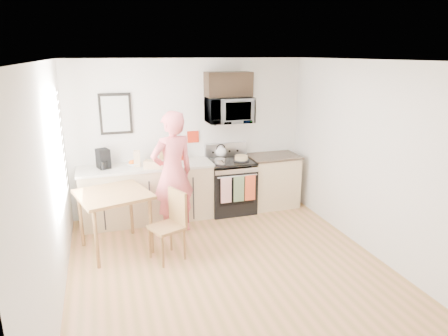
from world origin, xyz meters
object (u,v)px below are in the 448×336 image
object	(u,v)px
dining_table	(113,200)
chair	(175,215)
range	(231,187)
cake	(241,158)
person	(173,173)
microwave	(229,110)

from	to	relation	value
dining_table	chair	distance (m)	0.89
range	chair	distance (m)	1.81
cake	chair	bearing A→B (deg)	-138.45
person	cake	size ratio (longest dim) A/B	7.10
cake	microwave	bearing A→B (deg)	126.63
microwave	cake	world-z (taller)	microwave
microwave	dining_table	xyz separation A→B (m)	(-1.99, -0.99, -1.01)
range	person	world-z (taller)	person
cake	dining_table	bearing A→B (deg)	-159.76
chair	person	bearing A→B (deg)	58.22
dining_table	range	bearing A→B (deg)	24.06
dining_table	cake	world-z (taller)	cake
chair	range	bearing A→B (deg)	24.75
person	cake	world-z (taller)	person
range	dining_table	bearing A→B (deg)	-155.94
person	microwave	bearing A→B (deg)	-166.61
microwave	range	bearing A→B (deg)	-89.94
person	chair	bearing A→B (deg)	63.31
range	dining_table	xyz separation A→B (m)	(-1.99, -0.89, 0.31)
person	dining_table	world-z (taller)	person
dining_table	chair	xyz separation A→B (m)	(0.76, -0.43, -0.14)
dining_table	microwave	bearing A→B (deg)	26.52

